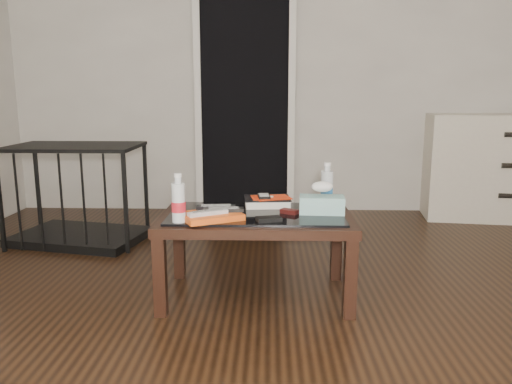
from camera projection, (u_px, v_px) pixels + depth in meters
ground at (307, 336)px, 2.25m from camera, size 5.00×5.00×0.00m
doorway at (245, 99)px, 4.48m from camera, size 0.90×0.08×2.07m
coffee_table at (256, 224)px, 2.62m from camera, size 1.00×0.60×0.46m
dresser at (498, 167)px, 4.30m from camera, size 1.26×0.65×0.90m
pet_crate at (79, 210)px, 3.66m from camera, size 1.00×0.77×0.71m
magazines at (211, 216)px, 2.48m from camera, size 0.34×0.31×0.03m
remote_silver at (208, 212)px, 2.44m from camera, size 0.20×0.14×0.02m
remote_black_front at (224, 209)px, 2.50m from camera, size 0.20×0.07×0.02m
remote_black_back at (216, 207)px, 2.56m from camera, size 0.20×0.07×0.02m
textbook at (267, 202)px, 2.77m from camera, size 0.27×0.22×0.05m
dvd_mailers at (269, 197)px, 2.76m from camera, size 0.21×0.16×0.01m
ipod at (264, 196)px, 2.74m from camera, size 0.07×0.11×0.02m
flip_phone at (289, 211)px, 2.59m from camera, size 0.10×0.09×0.02m
wallet at (269, 219)px, 2.44m from camera, size 0.14×0.10×0.02m
water_bottle_left at (178, 198)px, 2.40m from camera, size 0.07×0.07×0.24m
water_bottle_right at (327, 184)px, 2.77m from camera, size 0.08×0.08×0.24m
tissue_box at (322, 205)px, 2.59m from camera, size 0.24×0.13×0.09m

